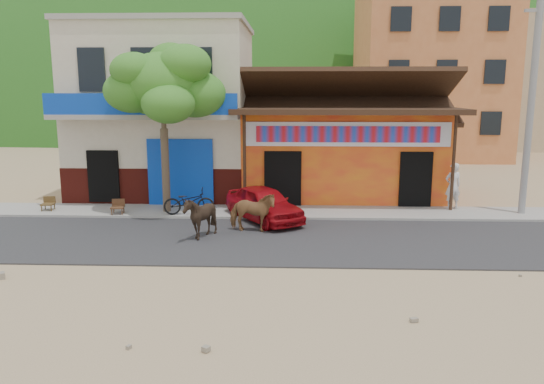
# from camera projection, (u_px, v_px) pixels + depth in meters

# --- Properties ---
(ground) EXTENTS (120.00, 120.00, 0.00)m
(ground) POSITION_uv_depth(u_px,v_px,m) (293.00, 268.00, 13.49)
(ground) COLOR #9E825B
(ground) RESTS_ON ground
(road) EXTENTS (60.00, 5.00, 0.04)m
(road) POSITION_uv_depth(u_px,v_px,m) (293.00, 240.00, 15.94)
(road) COLOR #28282B
(road) RESTS_ON ground
(sidewalk) EXTENTS (60.00, 2.00, 0.12)m
(sidewalk) POSITION_uv_depth(u_px,v_px,m) (293.00, 212.00, 19.36)
(sidewalk) COLOR gray
(sidewalk) RESTS_ON ground
(dance_club) EXTENTS (8.00, 6.00, 3.60)m
(dance_club) POSITION_uv_depth(u_px,v_px,m) (340.00, 153.00, 22.88)
(dance_club) COLOR orange
(dance_club) RESTS_ON ground
(cafe_building) EXTENTS (7.00, 6.00, 7.00)m
(cafe_building) POSITION_uv_depth(u_px,v_px,m) (166.00, 113.00, 22.84)
(cafe_building) COLOR beige
(cafe_building) RESTS_ON ground
(apartment_front) EXTENTS (9.00, 9.00, 12.00)m
(apartment_front) POSITION_uv_depth(u_px,v_px,m) (428.00, 66.00, 35.54)
(apartment_front) COLOR #CC723F
(apartment_front) RESTS_ON ground
(apartment_rear) EXTENTS (8.00, 8.00, 10.00)m
(apartment_rear) POSITION_uv_depth(u_px,v_px,m) (524.00, 83.00, 41.27)
(apartment_rear) COLOR tan
(apartment_rear) RESTS_ON ground
(hillside) EXTENTS (100.00, 40.00, 24.00)m
(hillside) POSITION_uv_depth(u_px,v_px,m) (294.00, 39.00, 79.88)
(hillside) COLOR #194C14
(hillside) RESTS_ON ground
(tree) EXTENTS (3.00, 3.00, 6.00)m
(tree) POSITION_uv_depth(u_px,v_px,m) (164.00, 129.00, 18.76)
(tree) COLOR #2D721E
(tree) RESTS_ON sidewalk
(utility_pole) EXTENTS (0.24, 0.24, 8.00)m
(utility_pole) POSITION_uv_depth(u_px,v_px,m) (531.00, 100.00, 18.27)
(utility_pole) COLOR gray
(utility_pole) RESTS_ON sidewalk
(cow_tan) EXTENTS (1.57, 0.84, 1.27)m
(cow_tan) POSITION_uv_depth(u_px,v_px,m) (252.00, 212.00, 16.72)
(cow_tan) COLOR olive
(cow_tan) RESTS_ON road
(cow_dark) EXTENTS (1.52, 1.44, 1.34)m
(cow_dark) POSITION_uv_depth(u_px,v_px,m) (200.00, 217.00, 15.95)
(cow_dark) COLOR black
(cow_dark) RESTS_ON road
(red_car) EXTENTS (3.15, 3.72, 1.20)m
(red_car) POSITION_uv_depth(u_px,v_px,m) (264.00, 204.00, 18.11)
(red_car) COLOR #A70B13
(red_car) RESTS_ON road
(scooter) EXTENTS (1.85, 0.86, 0.93)m
(scooter) POSITION_uv_depth(u_px,v_px,m) (189.00, 202.00, 18.72)
(scooter) COLOR black
(scooter) RESTS_ON sidewalk
(pedestrian) EXTENTS (0.71, 0.56, 1.72)m
(pedestrian) POSITION_uv_depth(u_px,v_px,m) (453.00, 186.00, 19.60)
(pedestrian) COLOR silver
(pedestrian) RESTS_ON sidewalk
(cafe_chair_left) EXTENTS (0.46, 0.46, 0.92)m
(cafe_chair_left) POSITION_uv_depth(u_px,v_px,m) (47.00, 198.00, 19.38)
(cafe_chair_left) COLOR #4C3719
(cafe_chair_left) RESTS_ON sidewalk
(cafe_chair_right) EXTENTS (0.50, 0.50, 0.95)m
(cafe_chair_right) POSITION_uv_depth(u_px,v_px,m) (117.00, 201.00, 18.81)
(cafe_chair_right) COLOR #4B2B19
(cafe_chair_right) RESTS_ON sidewalk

